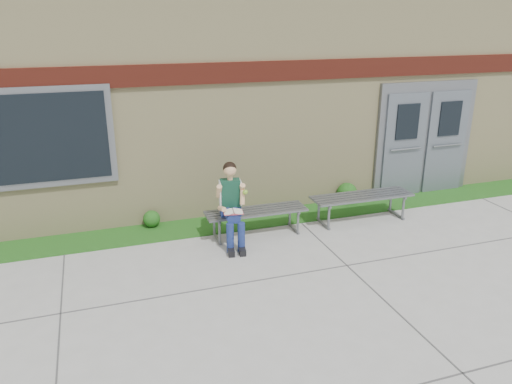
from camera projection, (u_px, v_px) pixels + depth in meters
name	position (u px, v px, depth m)	size (l,w,h in m)	color
ground	(298.00, 294.00, 6.66)	(80.00, 80.00, 0.00)	#9E9E99
grass_strip	(242.00, 221.00, 8.98)	(16.00, 0.80, 0.02)	#184C14
school_building	(197.00, 81.00, 11.32)	(16.20, 6.22, 4.20)	beige
bench_left	(256.00, 216.00, 8.36)	(1.71, 0.49, 0.44)	slate
bench_right	(362.00, 201.00, 8.95)	(1.86, 0.54, 0.48)	slate
girl	(232.00, 203.00, 7.92)	(0.48, 0.84, 1.34)	navy
shrub_mid	(152.00, 219.00, 8.69)	(0.29, 0.29, 0.29)	#184C14
shrub_east	(347.00, 193.00, 9.81)	(0.40, 0.40, 0.40)	#184C14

